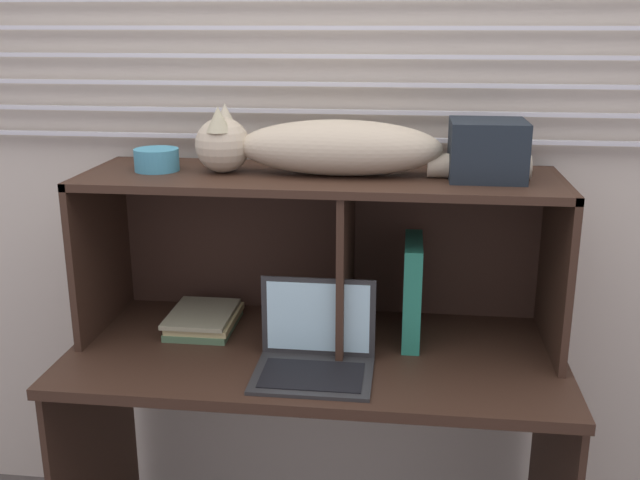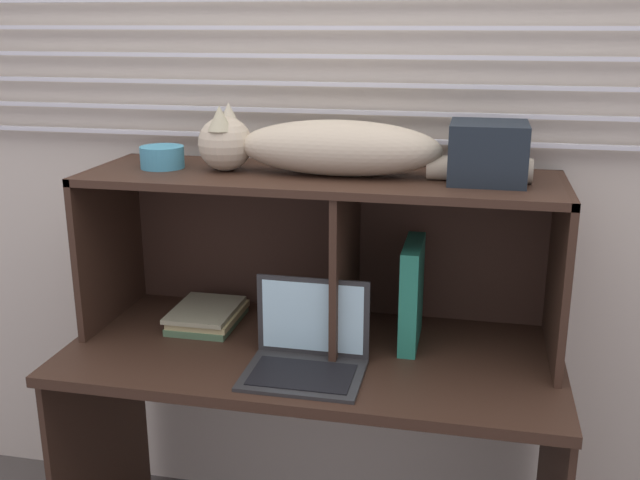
% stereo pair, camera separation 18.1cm
% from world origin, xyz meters
% --- Properties ---
extents(back_panel_with_blinds, '(4.40, 0.08, 2.50)m').
position_xyz_m(back_panel_with_blinds, '(0.00, 0.55, 1.26)').
color(back_panel_with_blinds, beige).
rests_on(back_panel_with_blinds, ground).
extents(desk, '(1.38, 0.65, 0.74)m').
position_xyz_m(desk, '(0.00, 0.19, 0.59)').
color(desk, '#362217').
rests_on(desk, ground).
extents(hutch_shelf_unit, '(1.33, 0.41, 0.48)m').
position_xyz_m(hutch_shelf_unit, '(0.01, 0.33, 1.07)').
color(hutch_shelf_unit, '#362217').
rests_on(hutch_shelf_unit, desk).
extents(cat, '(0.92, 0.19, 0.19)m').
position_xyz_m(cat, '(0.01, 0.29, 1.29)').
color(cat, '#BCAB8E').
rests_on(cat, hutch_shelf_unit).
extents(laptop, '(0.31, 0.24, 0.23)m').
position_xyz_m(laptop, '(0.01, 0.06, 0.79)').
color(laptop, '#2A2A2A').
rests_on(laptop, desk).
extents(binder_upright, '(0.05, 0.24, 0.30)m').
position_xyz_m(binder_upright, '(0.27, 0.29, 0.89)').
color(binder_upright, '#257C61').
rests_on(binder_upright, desk).
extents(book_stack, '(0.19, 0.25, 0.05)m').
position_xyz_m(book_stack, '(-0.35, 0.30, 0.77)').
color(book_stack, '#4B6C49').
rests_on(book_stack, desk).
extents(small_basket, '(0.13, 0.13, 0.06)m').
position_xyz_m(small_basket, '(-0.47, 0.29, 1.25)').
color(small_basket, teal).
rests_on(small_basket, hutch_shelf_unit).
extents(storage_box, '(0.20, 0.20, 0.16)m').
position_xyz_m(storage_box, '(0.45, 0.29, 1.30)').
color(storage_box, black).
rests_on(storage_box, hutch_shelf_unit).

